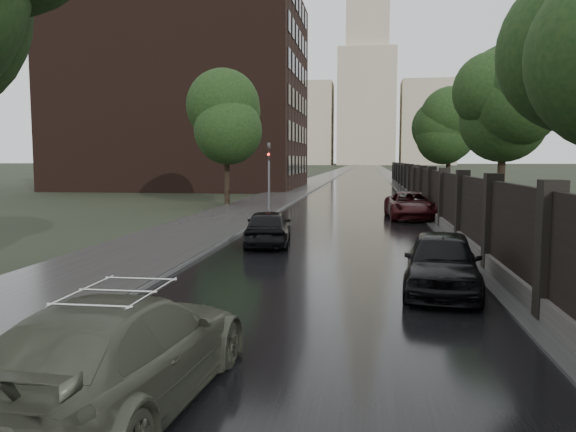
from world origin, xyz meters
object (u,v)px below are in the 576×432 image
Objects in this scene: hatchback_left at (268,227)px; car_right_near at (442,262)px; tree_left_far at (226,126)px; car_right_far at (411,205)px; tree_right_c at (449,135)px; volga_sedan at (120,352)px; traffic_light at (269,171)px; tree_right_b at (503,120)px.

car_right_near is at bearing 123.20° from hatchback_left.
tree_left_far is 1.91× the size of hatchback_left.
car_right_far is at bearing -126.02° from hatchback_left.
car_right_near is (-4.58, -32.81, -4.24)m from tree_right_c.
volga_sedan is 1.28× the size of hatchback_left.
traffic_light is 1.03× the size of hatchback_left.
tree_right_c reaches higher than traffic_light.
tree_right_b is 12.44m from traffic_light.
traffic_light is at bearing -53.53° from tree_left_far.
hatchback_left is (-9.81, -26.45, -4.29)m from tree_right_c.
tree_right_b is 1.81× the size of hatchback_left.
traffic_light is 8.02m from car_right_far.
volga_sedan is at bearing -103.19° from tree_right_c.
volga_sedan is 8.34m from car_right_near.
traffic_light is at bearing 165.76° from tree_right_b.
car_right_far reaches higher than hatchback_left.
volga_sedan reaches higher than car_right_far.
tree_right_b is 1.68× the size of car_right_near.
traffic_light is (3.70, -5.01, -2.84)m from tree_left_far.
car_right_far is at bearing 94.52° from car_right_near.
car_right_far is at bearing 159.51° from tree_right_b.
volga_sedan is at bearing -118.28° from car_right_near.
volga_sedan is (-9.30, -21.68, -4.23)m from tree_right_b.
tree_right_c is 28.53m from hatchback_left.
hatchback_left is 0.93× the size of car_right_near.
car_right_near is 0.83× the size of car_right_far.
car_right_far is (5.20, 23.21, -0.02)m from volga_sedan.
volga_sedan is at bearing -106.40° from car_right_far.
tree_right_b is 1.41× the size of volga_sedan.
tree_right_c is at bearing 90.00° from tree_right_b.
tree_left_far is 1.47× the size of car_right_far.
tree_left_far is 1.77× the size of car_right_near.
car_right_near reaches higher than hatchback_left.
car_right_near is (7.22, -17.80, -1.69)m from traffic_light.
car_right_near is (4.72, 6.87, -0.01)m from volga_sedan.
traffic_light is 0.96× the size of car_right_near.
tree_right_c is at bearing 72.24° from car_right_far.
car_right_near is (-4.58, -14.81, -4.24)m from tree_right_b.
traffic_light is 0.79× the size of car_right_far.
tree_left_far is at bearing 152.70° from tree_right_b.
hatchback_left is 0.77× the size of car_right_far.
tree_right_b reaches higher than car_right_near.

